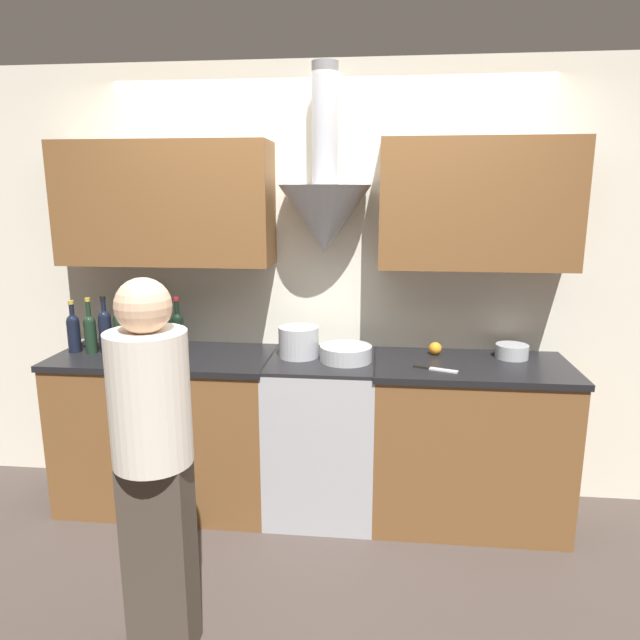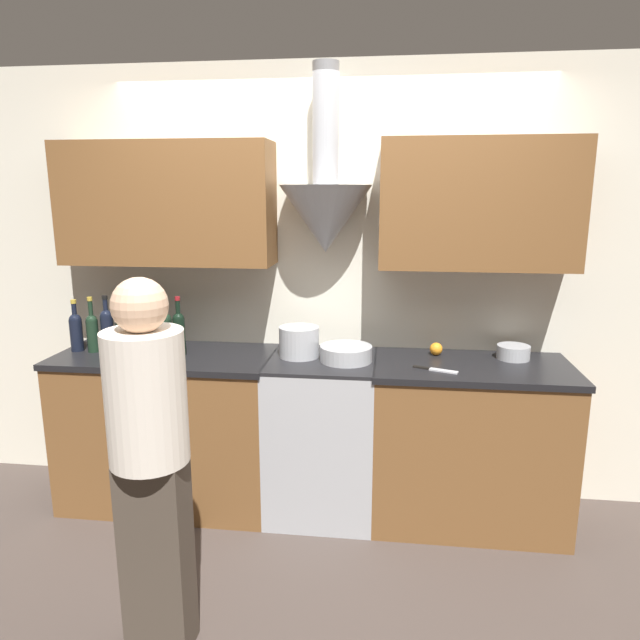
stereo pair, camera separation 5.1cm
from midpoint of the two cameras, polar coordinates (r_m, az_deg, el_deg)
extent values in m
plane|color=#423833|center=(3.36, -0.04, -21.05)|extent=(12.00, 12.00, 0.00)
cube|color=silver|center=(3.49, 1.28, 3.33)|extent=(8.40, 0.06, 2.60)
cone|color=#A8AAAF|center=(3.28, 1.01, 10.07)|extent=(0.52, 0.52, 0.38)
cylinder|color=#A8AAAF|center=(3.30, 1.04, 18.96)|extent=(0.15, 0.15, 0.64)
cube|color=brown|center=(3.49, -14.66, 11.17)|extent=(1.25, 0.32, 0.70)
cube|color=brown|center=(3.29, 16.01, 11.03)|extent=(1.07, 0.32, 0.70)
cube|color=brown|center=(3.64, -14.34, -10.64)|extent=(1.25, 0.60, 0.90)
cube|color=black|center=(3.48, -14.76, -3.53)|extent=(1.27, 0.62, 0.03)
cube|color=brown|center=(3.44, 15.00, -12.06)|extent=(1.07, 0.60, 0.90)
cube|color=black|center=(3.28, 15.47, -4.58)|extent=(1.09, 0.62, 0.03)
cube|color=#A8AAAF|center=(3.42, 0.64, -11.63)|extent=(0.61, 0.60, 0.92)
cube|color=black|center=(3.17, 0.03, -14.40)|extent=(0.43, 0.01, 0.41)
cube|color=black|center=(3.26, 0.66, -4.09)|extent=(0.61, 0.60, 0.02)
cube|color=#A8AAAF|center=(3.53, 1.15, -3.77)|extent=(0.61, 0.06, 0.10)
cylinder|color=black|center=(3.69, -22.81, -1.41)|extent=(0.07, 0.07, 0.19)
sphere|color=black|center=(3.67, -22.93, 0.02)|extent=(0.07, 0.07, 0.07)
cylinder|color=black|center=(3.66, -23.01, 0.91)|extent=(0.03, 0.03, 0.08)
cylinder|color=gold|center=(3.65, -23.08, 1.71)|extent=(0.03, 0.03, 0.02)
cylinder|color=black|center=(3.63, -21.39, -1.51)|extent=(0.07, 0.07, 0.19)
sphere|color=black|center=(3.61, -21.51, -0.04)|extent=(0.07, 0.07, 0.07)
cylinder|color=black|center=(3.59, -21.59, 1.00)|extent=(0.03, 0.03, 0.10)
cylinder|color=gold|center=(3.58, -21.67, 1.98)|extent=(0.03, 0.03, 0.02)
cylinder|color=black|center=(3.60, -20.09, -1.28)|extent=(0.07, 0.07, 0.22)
sphere|color=black|center=(3.58, -20.22, 0.41)|extent=(0.07, 0.07, 0.07)
cylinder|color=black|center=(3.57, -20.29, 1.31)|extent=(0.03, 0.03, 0.08)
cylinder|color=black|center=(3.56, -20.35, 2.13)|extent=(0.03, 0.03, 0.02)
cylinder|color=black|center=(3.56, -18.71, -1.40)|extent=(0.08, 0.08, 0.21)
sphere|color=black|center=(3.54, -18.83, 0.22)|extent=(0.07, 0.07, 0.07)
cylinder|color=black|center=(3.53, -18.90, 1.29)|extent=(0.03, 0.03, 0.10)
cylinder|color=gold|center=(3.52, -18.97, 2.26)|extent=(0.03, 0.03, 0.02)
cylinder|color=black|center=(3.52, -17.47, -1.39)|extent=(0.07, 0.07, 0.22)
sphere|color=black|center=(3.50, -17.59, 0.35)|extent=(0.07, 0.07, 0.07)
cylinder|color=black|center=(3.49, -17.65, 1.31)|extent=(0.03, 0.03, 0.09)
cylinder|color=#234C33|center=(3.48, -17.71, 2.20)|extent=(0.03, 0.03, 0.02)
cylinder|color=black|center=(3.49, -16.07, -1.71)|extent=(0.08, 0.08, 0.19)
sphere|color=black|center=(3.47, -16.17, -0.23)|extent=(0.07, 0.07, 0.07)
cylinder|color=black|center=(3.45, -16.23, 0.85)|extent=(0.03, 0.03, 0.10)
cylinder|color=gold|center=(3.44, -16.29, 1.83)|extent=(0.03, 0.03, 0.02)
cylinder|color=black|center=(3.46, -14.67, -1.57)|extent=(0.07, 0.07, 0.21)
sphere|color=black|center=(3.44, -14.77, 0.09)|extent=(0.07, 0.07, 0.07)
cylinder|color=black|center=(3.43, -14.82, 1.02)|extent=(0.03, 0.03, 0.08)
cylinder|color=gold|center=(3.42, -14.87, 1.88)|extent=(0.03, 0.03, 0.02)
cylinder|color=black|center=(3.40, -13.46, -1.64)|extent=(0.07, 0.07, 0.22)
sphere|color=black|center=(3.38, -13.56, 0.14)|extent=(0.07, 0.07, 0.07)
cylinder|color=black|center=(3.37, -13.61, 1.15)|extent=(0.03, 0.03, 0.09)
cylinder|color=maroon|center=(3.36, -13.66, 2.10)|extent=(0.03, 0.03, 0.02)
cylinder|color=#A8AAAF|center=(3.28, -1.66, -2.18)|extent=(0.23, 0.23, 0.18)
cylinder|color=#A8AAAF|center=(3.21, 3.08, -3.36)|extent=(0.29, 0.29, 0.09)
sphere|color=orange|center=(3.40, 11.95, -2.84)|extent=(0.07, 0.07, 0.07)
cylinder|color=#A8AAAF|center=(3.44, 19.17, -3.05)|extent=(0.18, 0.18, 0.08)
cube|color=silver|center=(3.10, 12.72, -4.98)|extent=(0.15, 0.09, 0.01)
cube|color=black|center=(3.14, 10.57, -4.70)|extent=(0.09, 0.05, 0.01)
cube|color=#473D33|center=(2.59, -15.38, -21.77)|extent=(0.26, 0.17, 0.84)
cylinder|color=silver|center=(2.28, -16.38, -7.44)|extent=(0.31, 0.31, 0.52)
sphere|color=#E0B28E|center=(2.19, -16.96, 1.41)|extent=(0.21, 0.21, 0.21)
camera|label=1|loc=(0.03, -89.53, 0.10)|focal=32.00mm
camera|label=2|loc=(0.03, 90.47, -0.10)|focal=32.00mm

